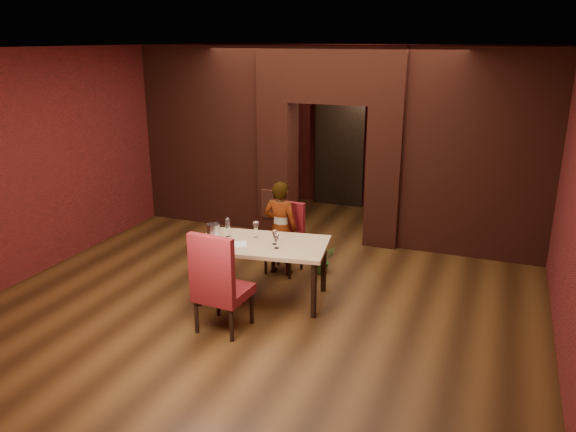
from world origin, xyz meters
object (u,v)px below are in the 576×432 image
Objects in this scene: wine_glass_a at (256,230)px; water_bottle at (228,227)px; dining_table at (262,271)px; wine_glass_c at (277,241)px; wine_glass_b at (275,237)px; person_seated at (280,228)px; wine_bucket at (214,232)px; potted_plant at (322,259)px; chair_far at (284,239)px; chair_near at (223,280)px.

wine_glass_a is 0.81× the size of water_bottle.
water_bottle reaches higher than dining_table.
wine_glass_b is at bearing 121.99° from wine_glass_c.
person_seated reaches higher than dining_table.
wine_bucket is 1.78m from potted_plant.
person_seated reaches higher than wine_glass_c.
dining_table is 0.51m from wine_glass_b.
chair_far is 4.79× the size of wine_glass_a.
chair_far is (-0.07, 0.92, 0.12)m from dining_table.
water_bottle is (-0.42, -0.82, 0.22)m from person_seated.
water_bottle is at bearing -164.92° from wine_glass_a.
potted_plant is at bearing 23.32° from chair_far.
chair_far is at bearing 85.11° from dining_table.
water_bottle reaches higher than potted_plant.
wine_glass_a is at bearing 156.67° from wine_glass_b.
wine_glass_c is 0.79m from water_bottle.
dining_table is 0.93m from person_seated.
wine_bucket is at bearing -150.11° from wine_glass_a.
chair_far is 1.06m from water_bottle.
wine_glass_a is 0.52× the size of potted_plant.
person_seated is 0.78m from potted_plant.
wine_glass_c is at bearing -109.97° from chair_near.
wine_glass_a is at bearing -83.04° from chair_near.
wine_glass_c is (0.25, -0.12, 0.48)m from dining_table.
chair_near reaches higher than dining_table.
potted_plant is (0.46, 1.09, -0.19)m from dining_table.
dining_table is 6.31× the size of water_bottle.
person_seated is 0.95m from water_bottle.
wine_glass_c is 1.40m from potted_plant.
wine_glass_a is 1.17× the size of wine_glass_b.
wine_glass_a reaches higher than wine_glass_b.
water_bottle is at bearing 63.90° from person_seated.
wine_glass_b is 1.31m from potted_plant.
dining_table is 0.82m from wine_bucket.
wine_glass_b is 0.69× the size of water_bottle.
wine_glass_b is at bearing -3.55° from water_bottle.
dining_table is 1.20m from potted_plant.
chair_near is (-0.09, -0.91, 0.23)m from dining_table.
water_bottle is at bearing 56.79° from wine_bucket.
chair_near reaches higher than wine_glass_a.
wine_glass_b is (0.33, -0.14, -0.02)m from wine_glass_a.
chair_far reaches higher than wine_bucket.
chair_far is at bearing 107.10° from wine_glass_c.
wine_bucket is (-0.54, -1.00, 0.20)m from person_seated.
wine_glass_b is at bearing -23.33° from wine_glass_a.
water_bottle reaches higher than wine_glass_b.
chair_far is at bearing -161.98° from potted_plant.
wine_bucket reaches higher than wine_glass_b.
chair_far is 0.83× the size of chair_near.
chair_far is at bearing -118.77° from person_seated.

